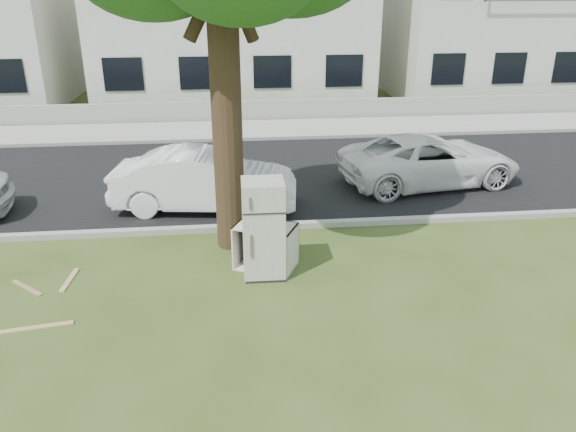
{
  "coord_description": "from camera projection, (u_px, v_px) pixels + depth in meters",
  "views": [
    {
      "loc": [
        -0.39,
        -8.07,
        4.64
      ],
      "look_at": [
        0.56,
        0.6,
        1.04
      ],
      "focal_mm": 35.0,
      "sensor_mm": 36.0,
      "label": 1
    }
  ],
  "objects": [
    {
      "name": "plank_c",
      "position": [
        69.0,
        280.0,
        9.5
      ],
      "size": [
        0.16,
        0.82,
        0.02
      ],
      "primitive_type": "cube",
      "rotation": [
        0.0,
        0.0,
        1.49
      ],
      "color": "tan",
      "rests_on": "ground"
    },
    {
      "name": "road",
      "position": [
        245.0,
        175.0,
        14.74
      ],
      "size": [
        120.0,
        7.0,
        0.01
      ],
      "primitive_type": "cube",
      "color": "black",
      "rests_on": "ground"
    },
    {
      "name": "car_center",
      "position": [
        205.0,
        180.0,
        12.32
      ],
      "size": [
        4.16,
        1.9,
        1.32
      ],
      "primitive_type": "imported",
      "rotation": [
        0.0,
        0.0,
        1.44
      ],
      "color": "white",
      "rests_on": "ground"
    },
    {
      "name": "car_right",
      "position": [
        430.0,
        160.0,
        13.91
      ],
      "size": [
        4.75,
        2.75,
        1.24
      ],
      "primitive_type": "imported",
      "rotation": [
        0.0,
        0.0,
        1.73
      ],
      "color": "white",
      "rests_on": "ground"
    },
    {
      "name": "sidewalk",
      "position": [
        239.0,
        130.0,
        19.33
      ],
      "size": [
        120.0,
        2.8,
        0.01
      ],
      "primitive_type": "cube",
      "color": "gray",
      "rests_on": "ground"
    },
    {
      "name": "low_wall",
      "position": [
        238.0,
        111.0,
        20.67
      ],
      "size": [
        120.0,
        0.15,
        0.7
      ],
      "primitive_type": "cube",
      "color": "gray",
      "rests_on": "ground"
    },
    {
      "name": "kerb_near",
      "position": [
        251.0,
        230.0,
        11.48
      ],
      "size": [
        120.0,
        0.18,
        0.12
      ],
      "primitive_type": "cube",
      "color": "gray",
      "rests_on": "ground"
    },
    {
      "name": "plank_a",
      "position": [
        30.0,
        328.0,
        8.16
      ],
      "size": [
        1.2,
        0.28,
        0.02
      ],
      "primitive_type": "cube",
      "rotation": [
        0.0,
        0.0,
        0.15
      ],
      "color": "tan",
      "rests_on": "ground"
    },
    {
      "name": "plank_b",
      "position": [
        27.0,
        288.0,
        9.26
      ],
      "size": [
        0.65,
        0.61,
        0.02
      ],
      "primitive_type": "cube",
      "rotation": [
        0.0,
        0.0,
        -0.75
      ],
      "color": "#99774F",
      "rests_on": "ground"
    },
    {
      "name": "cabinet",
      "position": [
        266.0,
        246.0,
        9.82
      ],
      "size": [
        1.2,
        1.01,
        0.8
      ],
      "primitive_type": "cube",
      "rotation": [
        0.0,
        0.0,
        -0.44
      ],
      "color": "white",
      "rests_on": "ground"
    },
    {
      "name": "townhouse_right",
      "position": [
        500.0,
        14.0,
        25.21
      ],
      "size": [
        10.2,
        8.16,
        6.84
      ],
      "color": "beige",
      "rests_on": "ground"
    },
    {
      "name": "townhouse_center",
      "position": [
        232.0,
        8.0,
        23.89
      ],
      "size": [
        11.22,
        8.16,
        7.44
      ],
      "color": "silver",
      "rests_on": "ground"
    },
    {
      "name": "kerb_far",
      "position": [
        240.0,
        141.0,
        18.0
      ],
      "size": [
        120.0,
        0.18,
        0.12
      ],
      "primitive_type": "cube",
      "color": "gray",
      "rests_on": "ground"
    },
    {
      "name": "fridge",
      "position": [
        263.0,
        229.0,
        9.42
      ],
      "size": [
        0.71,
        0.66,
        1.7
      ],
      "primitive_type": "cube",
      "rotation": [
        0.0,
        0.0,
        -0.02
      ],
      "color": "white",
      "rests_on": "ground"
    },
    {
      "name": "ground",
      "position": [
        258.0,
        289.0,
        9.23
      ],
      "size": [
        120.0,
        120.0,
        0.0
      ],
      "primitive_type": "plane",
      "color": "#304418"
    }
  ]
}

